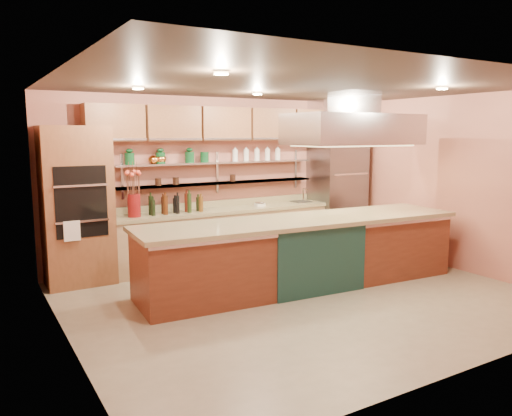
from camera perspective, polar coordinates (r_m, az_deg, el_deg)
floor at (r=6.89m, az=5.34°, el=-10.16°), size 6.00×5.00×0.02m
ceiling at (r=6.55m, az=5.69°, el=13.81°), size 6.00×5.00×0.02m
wall_back at (r=8.71m, az=-4.24°, el=3.28°), size 6.00×0.04×2.80m
wall_front at (r=4.81m, az=23.35°, el=-1.65°), size 6.00×0.04×2.80m
wall_left at (r=5.39m, az=-21.20°, el=-0.49°), size 0.04×5.00×2.80m
wall_right at (r=8.68m, az=21.74°, el=2.68°), size 0.04×5.00×2.80m
oven_stack at (r=7.65m, az=-19.78°, el=0.19°), size 0.95×0.64×2.30m
refrigerator at (r=9.73m, az=9.24°, el=1.66°), size 0.95×0.72×2.10m
back_counter at (r=8.56m, az=-3.58°, el=-3.14°), size 3.84×0.64×0.93m
wall_shelf_lower at (r=8.57m, az=-4.15°, el=2.86°), size 3.60×0.26×0.03m
wall_shelf_upper at (r=8.55m, az=-4.18°, el=5.20°), size 3.60×0.26×0.03m
upper_cabinets at (r=8.51m, az=-3.77°, el=9.56°), size 4.60×0.36×0.55m
range_hood at (r=7.60m, az=11.08°, el=8.80°), size 2.00×1.00×0.45m
ceiling_downlights at (r=6.71m, az=4.65°, el=13.44°), size 4.00×2.80×0.02m
island at (r=7.24m, az=5.32°, el=-5.07°), size 4.80×1.35×0.99m
flower_vase at (r=7.82m, az=-13.77°, el=0.28°), size 0.25×0.25×0.35m
oil_bottle_cluster at (r=8.05m, az=-9.08°, el=0.46°), size 0.95×0.37×0.30m
kitchen_scale at (r=8.74m, az=0.43°, el=0.52°), size 0.18×0.14×0.09m
bar_faucet at (r=9.37m, az=5.41°, el=1.46°), size 0.04×0.04×0.23m
copper_kettle at (r=8.09m, az=-11.65°, el=5.44°), size 0.22×0.22×0.13m
green_canister at (r=8.42m, az=-5.90°, el=5.81°), size 0.18×0.18×0.17m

